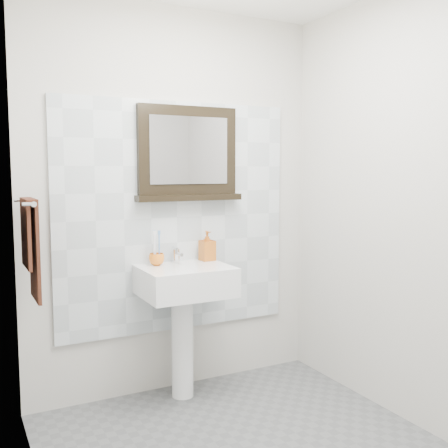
# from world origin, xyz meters

# --- Properties ---
(back_wall) EXTENTS (2.00, 0.01, 2.50)m
(back_wall) POSITION_xyz_m (0.00, 1.10, 1.25)
(back_wall) COLOR beige
(back_wall) RESTS_ON ground
(left_wall) EXTENTS (0.01, 2.20, 2.50)m
(left_wall) POSITION_xyz_m (-1.00, 0.00, 1.25)
(left_wall) COLOR beige
(left_wall) RESTS_ON ground
(right_wall) EXTENTS (0.01, 2.20, 2.50)m
(right_wall) POSITION_xyz_m (1.00, 0.00, 1.25)
(right_wall) COLOR beige
(right_wall) RESTS_ON ground
(splashback) EXTENTS (1.60, 0.02, 1.50)m
(splashback) POSITION_xyz_m (0.00, 1.09, 1.15)
(splashback) COLOR silver
(splashback) RESTS_ON back_wall
(pedestal_sink) EXTENTS (0.55, 0.44, 0.96)m
(pedestal_sink) POSITION_xyz_m (-0.04, 0.87, 0.68)
(pedestal_sink) COLOR white
(pedestal_sink) RESTS_ON ground
(toothbrush_cup) EXTENTS (0.12, 0.12, 0.08)m
(toothbrush_cup) POSITION_xyz_m (-0.18, 0.98, 0.90)
(toothbrush_cup) COLOR orange
(toothbrush_cup) RESTS_ON pedestal_sink
(toothbrushes) EXTENTS (0.05, 0.04, 0.21)m
(toothbrushes) POSITION_xyz_m (-0.18, 0.99, 0.98)
(toothbrushes) COLOR white
(toothbrushes) RESTS_ON toothbrush_cup
(soap_dispenser) EXTENTS (0.09, 0.10, 0.20)m
(soap_dispenser) POSITION_xyz_m (0.18, 1.00, 0.96)
(soap_dispenser) COLOR #B23D14
(soap_dispenser) RESTS_ON pedestal_sink
(framed_mirror) EXTENTS (0.72, 0.11, 0.61)m
(framed_mirror) POSITION_xyz_m (0.07, 1.06, 1.55)
(framed_mirror) COLOR black
(framed_mirror) RESTS_ON back_wall
(towel_bar) EXTENTS (0.07, 0.40, 0.03)m
(towel_bar) POSITION_xyz_m (-0.95, 0.84, 1.29)
(towel_bar) COLOR silver
(towel_bar) RESTS_ON left_wall
(hand_towel) EXTENTS (0.06, 0.30, 0.55)m
(hand_towel) POSITION_xyz_m (-0.94, 0.84, 1.08)
(hand_towel) COLOR black
(hand_towel) RESTS_ON towel_bar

